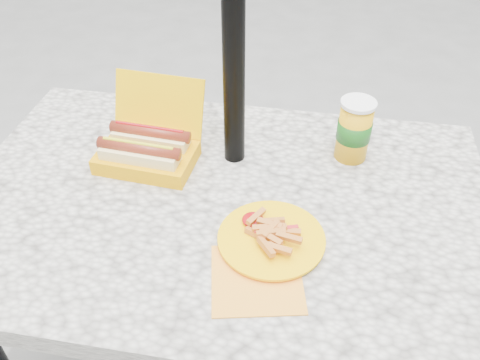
% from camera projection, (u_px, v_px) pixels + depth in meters
% --- Properties ---
extents(picnic_table, '(1.20, 0.80, 0.75)m').
position_uv_depth(picnic_table, '(223.00, 233.00, 1.21)').
color(picnic_table, beige).
rests_on(picnic_table, ground).
extents(umbrella_pole, '(0.05, 0.05, 2.20)m').
position_uv_depth(umbrella_pole, '(233.00, 20.00, 1.03)').
color(umbrella_pole, black).
rests_on(umbrella_pole, ground).
extents(hotdog_box, '(0.24, 0.22, 0.18)m').
position_uv_depth(hotdog_box, '(147.00, 148.00, 1.22)').
color(hotdog_box, '#F7B900').
rests_on(hotdog_box, picnic_table).
extents(fries_plate, '(0.23, 0.31, 0.04)m').
position_uv_depth(fries_plate, '(270.00, 240.00, 1.03)').
color(fries_plate, orange).
rests_on(fries_plate, picnic_table).
extents(soda_cup, '(0.08, 0.08, 0.16)m').
position_uv_depth(soda_cup, '(354.00, 130.00, 1.21)').
color(soda_cup, '#EDA70E').
rests_on(soda_cup, picnic_table).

